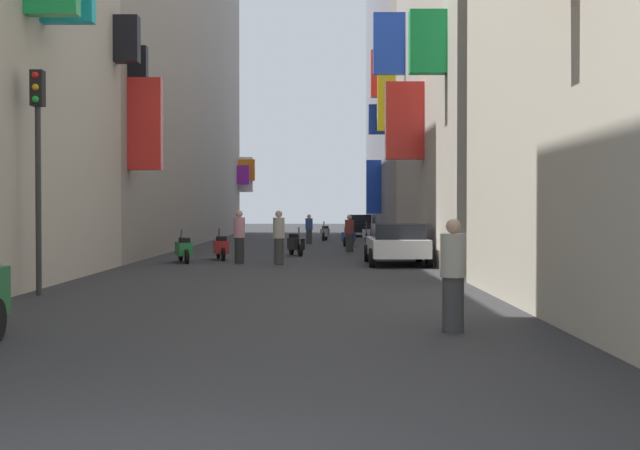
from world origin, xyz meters
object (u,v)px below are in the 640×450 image
Objects in this scene: pedestrian_near_left at (349,234)px; pedestrian_far_away at (309,229)px; parked_car_black at (359,225)px; scooter_silver at (325,232)px; scooter_red at (221,247)px; scooter_black at (295,244)px; traffic_light_near_corner at (38,144)px; pedestrian_crossing at (279,237)px; scooter_white at (366,233)px; scooter_blue at (348,237)px; scooter_green at (183,249)px; pedestrian_mid_street at (239,237)px; pedestrian_near_right at (453,276)px; parked_car_white at (396,243)px.

pedestrian_near_left is 1.02× the size of pedestrian_far_away.
parked_car_black reaches higher than scooter_silver.
scooter_red is at bearing -131.83° from pedestrian_near_left.
traffic_light_near_corner reaches higher than scooter_black.
pedestrian_far_away is at bearing 78.39° from traffic_light_near_corner.
pedestrian_crossing is 0.38× the size of traffic_light_near_corner.
scooter_blue is at bearing -102.07° from scooter_white.
traffic_light_near_corner is at bearing -100.78° from scooter_red.
scooter_silver is at bearing 78.69° from traffic_light_near_corner.
scooter_blue is 5.86m from pedestrian_near_left.
scooter_blue is at bearing 64.50° from scooter_green.
traffic_light_near_corner reaches higher than pedestrian_mid_street.
scooter_black is (-3.61, -23.61, -0.30)m from parked_car_black.
scooter_white is (-0.05, -9.63, -0.30)m from parked_car_black.
pedestrian_near_right is (5.54, -17.51, 0.37)m from scooter_red.
pedestrian_mid_street is (-1.75, -4.81, 0.43)m from scooter_black.
parked_car_white reaches higher than scooter_silver.
pedestrian_mid_street reaches higher than parked_car_black.
pedestrian_mid_street is at bearing 159.73° from pedestrian_crossing.
scooter_silver and scooter_blue have the same top height.
parked_car_white reaches higher than scooter_white.
traffic_light_near_corner is at bearing -101.31° from scooter_silver.
parked_car_white is 2.10× the size of scooter_white.
parked_car_white is at bearing -79.25° from pedestrian_far_away.
scooter_silver is 0.88× the size of scooter_white.
pedestrian_crossing is at bearing 178.66° from parked_car_white.
scooter_green is 1.88m from scooter_red.
traffic_light_near_corner reaches higher than pedestrian_far_away.
scooter_white and scooter_black have the same top height.
traffic_light_near_corner is (-8.53, -29.09, 2.73)m from scooter_white.
scooter_blue is 3.18m from pedestrian_far_away.
traffic_light_near_corner is (-5.35, -26.03, 2.42)m from pedestrian_far_away.
scooter_silver is at bearing 80.26° from pedestrian_far_away.
pedestrian_crossing reaches higher than pedestrian_near_right.
pedestrian_mid_street reaches higher than scooter_blue.
traffic_light_near_corner is at bearing -107.34° from pedestrian_mid_street.
pedestrian_near_right is at bearing -72.43° from scooter_red.
scooter_green is at bearing -130.49° from pedestrian_near_left.
pedestrian_mid_street is at bearing -105.81° from scooter_white.
parked_car_black is 43.89m from pedestrian_near_right.
scooter_white is at bearing 75.69° from scooter_black.
pedestrian_far_away is (-3.24, -12.68, 0.00)m from parked_car_black.
pedestrian_near_left reaches higher than pedestrian_far_away.
pedestrian_mid_street is (-5.23, 0.59, 0.17)m from parked_car_white.
parked_car_white is 8.12m from pedestrian_near_left.
scooter_green is 19.68m from scooter_white.
pedestrian_near_left is at bearing 67.96° from traffic_light_near_corner.
pedestrian_far_away reaches higher than parked_car_black.
parked_car_black is at bearing 86.16° from pedestrian_near_left.
scooter_blue is 12.31m from scooter_red.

